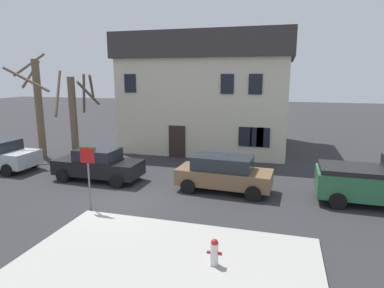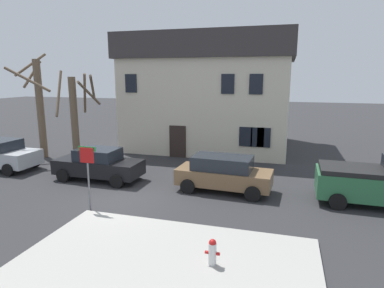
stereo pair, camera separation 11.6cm
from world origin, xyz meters
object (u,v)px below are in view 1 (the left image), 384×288
(tree_bare_near, at_px, (38,105))
(bicycle_leaning, at_px, (103,160))
(building_main, at_px, (211,92))
(fire_hydrant, at_px, (214,252))
(car_black_sedan, at_px, (98,164))
(pickup_truck_green, at_px, (382,182))
(tree_bare_mid, at_px, (75,114))
(street_sign_pole, at_px, (88,166))
(car_brown_wagon, at_px, (224,173))

(tree_bare_near, relative_size, bicycle_leaning, 4.04)
(building_main, bearing_deg, fire_hydrant, -77.07)
(tree_bare_near, bearing_deg, car_black_sedan, -27.91)
(building_main, height_order, pickup_truck_green, building_main)
(tree_bare_mid, relative_size, street_sign_pole, 2.16)
(tree_bare_mid, distance_m, fire_hydrant, 14.47)
(bicycle_leaning, bearing_deg, pickup_truck_green, -8.91)
(fire_hydrant, bearing_deg, pickup_truck_green, 48.38)
(car_black_sedan, height_order, bicycle_leaning, car_black_sedan)
(tree_bare_mid, bearing_deg, tree_bare_near, 176.77)
(pickup_truck_green, bearing_deg, car_brown_wagon, -179.31)
(building_main, bearing_deg, car_brown_wagon, -74.10)
(car_black_sedan, xyz_separation_m, street_sign_pole, (1.81, -3.62, 1.01))
(tree_bare_mid, relative_size, car_brown_wagon, 1.27)
(street_sign_pole, bearing_deg, building_main, 82.57)
(tree_bare_near, bearing_deg, building_main, 35.41)
(car_brown_wagon, bearing_deg, fire_hydrant, -81.95)
(building_main, relative_size, car_black_sedan, 2.60)
(car_black_sedan, bearing_deg, building_main, 70.50)
(fire_hydrant, height_order, street_sign_pole, street_sign_pole)
(tree_bare_mid, xyz_separation_m, bicycle_leaning, (2.16, -0.70, -2.61))
(bicycle_leaning, bearing_deg, tree_bare_near, 170.20)
(car_brown_wagon, relative_size, pickup_truck_green, 0.87)
(fire_hydrant, bearing_deg, building_main, 102.93)
(building_main, height_order, car_brown_wagon, building_main)
(tree_bare_near, xyz_separation_m, pickup_truck_green, (19.25, -3.10, -2.46))
(pickup_truck_green, relative_size, bicycle_leaning, 3.02)
(tree_bare_near, bearing_deg, bicycle_leaning, -9.80)
(tree_bare_mid, distance_m, street_sign_pole, 8.56)
(tree_bare_mid, distance_m, bicycle_leaning, 3.46)
(building_main, height_order, tree_bare_mid, building_main)
(car_brown_wagon, bearing_deg, car_black_sedan, -179.26)
(tree_bare_near, bearing_deg, tree_bare_mid, -3.23)
(pickup_truck_green, relative_size, street_sign_pole, 1.94)
(car_brown_wagon, bearing_deg, tree_bare_near, 165.90)
(tree_bare_near, bearing_deg, pickup_truck_green, -9.14)
(building_main, xyz_separation_m, tree_bare_near, (-9.77, -6.95, -0.66))
(fire_hydrant, relative_size, street_sign_pole, 0.29)
(car_brown_wagon, bearing_deg, street_sign_pole, -141.69)
(tree_bare_mid, xyz_separation_m, fire_hydrant, (10.76, -9.36, -2.46))
(building_main, distance_m, bicycle_leaning, 9.90)
(car_black_sedan, height_order, street_sign_pole, street_sign_pole)
(building_main, xyz_separation_m, fire_hydrant, (3.78, -16.46, -3.59))
(building_main, relative_size, car_brown_wagon, 2.67)
(tree_bare_mid, height_order, pickup_truck_green, tree_bare_mid)
(tree_bare_near, xyz_separation_m, tree_bare_mid, (2.79, -0.16, -0.47))
(tree_bare_mid, bearing_deg, car_black_sedan, -42.69)
(car_brown_wagon, relative_size, bicycle_leaning, 2.64)
(car_black_sedan, distance_m, street_sign_pole, 4.17)
(fire_hydrant, bearing_deg, car_brown_wagon, 98.05)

